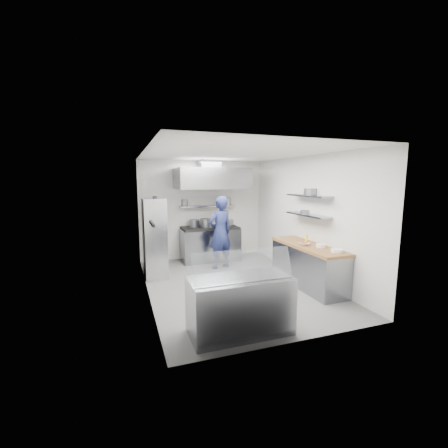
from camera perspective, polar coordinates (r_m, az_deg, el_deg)
name	(u,v)px	position (r m, az deg, el deg)	size (l,w,h in m)	color
floor	(233,284)	(6.69, 1.72, -11.38)	(5.00, 5.00, 0.00)	#515153
ceiling	(234,153)	(6.32, 1.84, 13.28)	(5.00, 5.00, 0.00)	silver
wall_back	(203,210)	(8.72, -4.11, 2.69)	(3.60, 0.02, 2.80)	white
wall_front	(300,245)	(4.15, 14.24, -3.82)	(3.60, 0.02, 2.80)	white
wall_left	(146,225)	(5.96, -14.62, -0.19)	(5.00, 0.02, 2.80)	white
wall_right	(306,217)	(7.19, 15.30, 1.21)	(5.00, 0.02, 2.80)	white
gas_range	(210,244)	(8.51, -2.69, -3.91)	(1.60, 0.80, 0.90)	gray
cooktop	(210,228)	(8.42, -2.71, -0.72)	(1.57, 0.78, 0.06)	black
stock_pot_left	(194,223)	(8.45, -5.71, 0.17)	(0.30, 0.30, 0.20)	slate
stock_pot_mid	(206,223)	(8.31, -3.38, 0.19)	(0.35, 0.35, 0.24)	slate
stock_pot_right	(229,222)	(8.72, 0.90, 0.33)	(0.28, 0.28, 0.16)	slate
over_range_shelf	(207,206)	(8.58, -3.19, 3.41)	(1.60, 0.30, 0.04)	gray
shelf_pot_a	(184,202)	(8.65, -7.62, 4.12)	(0.24, 0.24, 0.18)	slate
shelf_pot_b	(225,202)	(8.51, 0.26, 4.26)	(0.32, 0.32, 0.22)	slate
extractor_hood	(211,179)	(8.15, -2.42, 8.65)	(1.90, 1.15, 0.55)	gray
hood_duct	(209,165)	(8.38, -2.89, 11.24)	(0.55, 0.55, 0.24)	slate
red_firebox	(159,211)	(8.42, -12.25, 2.46)	(0.22, 0.10, 0.26)	red
chef	(220,232)	(7.65, -0.74, -1.62)	(0.68, 0.45, 1.87)	#1A214F
wire_rack	(154,237)	(7.23, -13.12, -2.48)	(0.50, 0.90, 1.85)	silver
rack_bin_a	(156,245)	(6.99, -12.85, -3.88)	(0.17, 0.21, 0.19)	white
rack_bin_b	(154,221)	(7.24, -13.27, 0.53)	(0.14, 0.18, 0.16)	yellow
rack_jar	(155,200)	(7.17, -12.99, 4.49)	(0.11, 0.11, 0.18)	black
knife_strip	(152,224)	(5.05, -13.56, 0.07)	(0.04, 0.55, 0.05)	black
prep_counter_base	(307,267)	(6.72, 15.62, -7.83)	(0.62, 2.00, 0.84)	gray
prep_counter_top	(308,246)	(6.61, 15.77, -4.08)	(0.65, 2.04, 0.06)	brown
plate_stack_a	(337,251)	(6.11, 20.71, -4.75)	(0.22, 0.22, 0.06)	white
plate_stack_b	(321,246)	(6.45, 17.99, -3.94)	(0.20, 0.20, 0.06)	white
copper_pan	(304,244)	(6.55, 14.97, -3.62)	(0.15, 0.15, 0.06)	#D3693B
squeeze_bottle	(307,239)	(6.74, 15.45, -2.79)	(0.06, 0.06, 0.18)	yellow
mixing_bowl	(304,244)	(6.53, 14.98, -3.69)	(0.22, 0.22, 0.05)	white
wall_shelf_lower	(308,215)	(6.84, 15.64, 1.69)	(0.30, 1.30, 0.04)	gray
wall_shelf_upper	(308,196)	(6.81, 15.78, 5.20)	(0.30, 1.30, 0.04)	gray
shelf_pot_c	(305,212)	(6.69, 15.16, 2.17)	(0.20, 0.20, 0.10)	slate
shelf_pot_d	(311,191)	(6.90, 16.16, 5.97)	(0.29, 0.29, 0.14)	slate
display_case	(240,306)	(4.58, 3.08, -15.25)	(1.50, 0.70, 0.85)	gray
display_glass	(244,265)	(4.25, 3.77, -7.87)	(1.47, 0.02, 0.45)	silver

